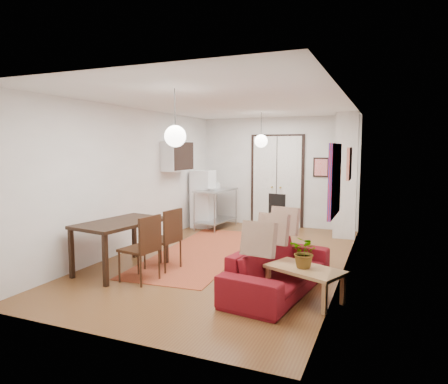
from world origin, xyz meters
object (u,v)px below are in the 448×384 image
at_px(kitchen_counter, 216,202).
at_px(dining_chair_near, 166,233).
at_px(dining_chair_far, 143,241).
at_px(fridge, 203,199).
at_px(black_side_chair, 281,208).
at_px(sofa, 279,268).
at_px(dining_table, 121,227).
at_px(coffee_table, 305,272).

relative_size(kitchen_counter, dining_chair_near, 1.30).
relative_size(dining_chair_near, dining_chair_far, 1.00).
bearing_deg(fridge, black_side_chair, 7.93).
bearing_deg(fridge, dining_chair_near, -76.47).
relative_size(sofa, dining_chair_near, 2.12).
distance_m(sofa, dining_chair_far, 2.18).
distance_m(dining_chair_near, black_side_chair, 3.98).
relative_size(fridge, black_side_chair, 1.55).
height_order(sofa, black_side_chair, black_side_chair).
bearing_deg(black_side_chair, dining_chair_near, 86.08).
distance_m(dining_chair_near, dining_chair_far, 0.70).
distance_m(fridge, black_side_chair, 2.07).
bearing_deg(fridge, kitchen_counter, 7.42).
bearing_deg(kitchen_counter, fridge, -166.85).
distance_m(sofa, black_side_chair, 4.33).
xyz_separation_m(fridge, dining_chair_far, (0.94, -4.19, -0.14)).
height_order(dining_table, dining_chair_near, dining_chair_near).
bearing_deg(kitchen_counter, dining_table, -85.87).
height_order(coffee_table, fridge, fridge).
xyz_separation_m(sofa, kitchen_counter, (-2.73, 3.91, 0.35)).
xyz_separation_m(dining_chair_near, dining_chair_far, (0.00, -0.70, 0.00)).
bearing_deg(dining_chair_near, coffee_table, 84.85).
height_order(kitchen_counter, fridge, fridge).
distance_m(coffee_table, dining_table, 3.18).
relative_size(sofa, dining_table, 1.35).
bearing_deg(kitchen_counter, dining_chair_far, -77.82).
bearing_deg(sofa, dining_table, 99.95).
height_order(fridge, dining_chair_far, fridge).
relative_size(coffee_table, fridge, 0.77).
xyz_separation_m(coffee_table, dining_table, (-3.16, 0.15, 0.37)).
distance_m(coffee_table, kitchen_counter, 5.22).
xyz_separation_m(dining_table, black_side_chair, (1.69, 4.29, -0.19)).
relative_size(coffee_table, dining_table, 0.70).
xyz_separation_m(sofa, black_side_chair, (-1.05, 4.19, 0.24)).
height_order(sofa, dining_chair_far, dining_chair_far).
relative_size(kitchen_counter, dining_table, 0.83).
bearing_deg(fridge, sofa, -52.94).
bearing_deg(dining_table, coffee_table, -2.77).
bearing_deg(coffee_table, fridge, 130.46).
xyz_separation_m(kitchen_counter, fridge, (-0.34, -0.05, 0.08)).
height_order(dining_chair_far, black_side_chair, dining_chair_far).
bearing_deg(dining_table, kitchen_counter, 89.92).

